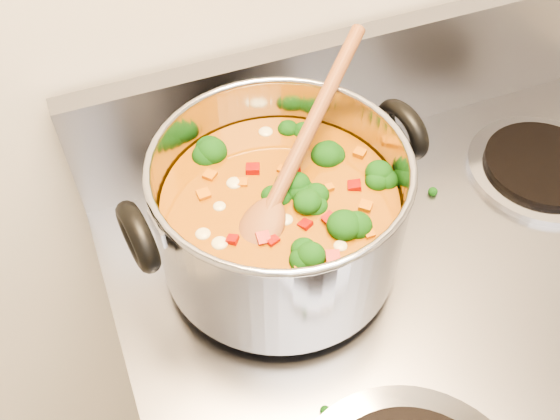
% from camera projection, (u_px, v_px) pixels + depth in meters
% --- Properties ---
extents(stockpot, '(0.33, 0.27, 0.16)m').
position_uv_depth(stockpot, '(280.00, 213.00, 0.66)').
color(stockpot, '#ACADB5').
rests_on(stockpot, electric_range).
extents(wooden_spoon, '(0.23, 0.22, 0.11)m').
position_uv_depth(wooden_spoon, '(288.00, 173.00, 0.64)').
color(wooden_spoon, brown).
rests_on(wooden_spoon, stockpot).
extents(cooktop_crumbs, '(0.35, 0.06, 0.01)m').
position_uv_depth(cooktop_crumbs, '(286.00, 283.00, 0.70)').
color(cooktop_crumbs, black).
rests_on(cooktop_crumbs, electric_range).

